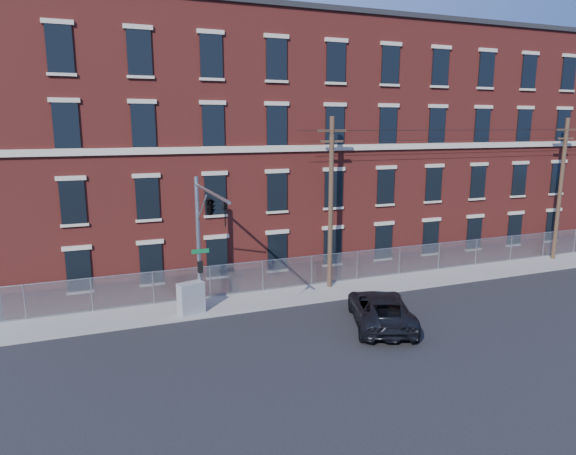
{
  "coord_description": "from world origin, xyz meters",
  "views": [
    {
      "loc": [
        -10.75,
        -20.51,
        9.63
      ],
      "look_at": [
        -1.29,
        4.0,
        4.28
      ],
      "focal_mm": 31.44,
      "sensor_mm": 36.0,
      "label": 1
    }
  ],
  "objects_px": {
    "traffic_signal_mast": "(207,219)",
    "utility_cabinet": "(191,298)",
    "utility_pole_near": "(331,200)",
    "pickup_truck": "(381,309)"
  },
  "relations": [
    {
      "from": "utility_pole_near",
      "to": "utility_cabinet",
      "type": "height_order",
      "value": "utility_pole_near"
    },
    {
      "from": "traffic_signal_mast",
      "to": "pickup_truck",
      "type": "relative_size",
      "value": 1.2
    },
    {
      "from": "traffic_signal_mast",
      "to": "utility_pole_near",
      "type": "bearing_deg",
      "value": 23.14
    },
    {
      "from": "utility_pole_near",
      "to": "pickup_truck",
      "type": "distance_m",
      "value": 7.51
    },
    {
      "from": "traffic_signal_mast",
      "to": "utility_cabinet",
      "type": "xyz_separation_m",
      "value": [
        -0.54,
        2.02,
        -4.45
      ]
    },
    {
      "from": "traffic_signal_mast",
      "to": "utility_cabinet",
      "type": "height_order",
      "value": "traffic_signal_mast"
    },
    {
      "from": "pickup_truck",
      "to": "utility_cabinet",
      "type": "height_order",
      "value": "utility_cabinet"
    },
    {
      "from": "traffic_signal_mast",
      "to": "pickup_truck",
      "type": "height_order",
      "value": "traffic_signal_mast"
    },
    {
      "from": "pickup_truck",
      "to": "utility_cabinet",
      "type": "distance_m",
      "value": 9.59
    },
    {
      "from": "utility_cabinet",
      "to": "traffic_signal_mast",
      "type": "bearing_deg",
      "value": -91.45
    }
  ]
}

